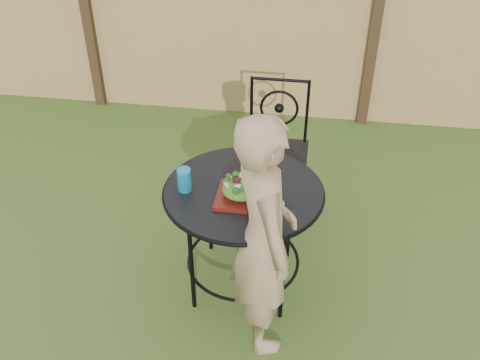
{
  "coord_description": "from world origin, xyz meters",
  "views": [
    {
      "loc": [
        0.83,
        -2.47,
        2.52
      ],
      "look_at": [
        0.45,
        -0.02,
        0.75
      ],
      "focal_mm": 40.0,
      "sensor_mm": 36.0,
      "label": 1
    }
  ],
  "objects": [
    {
      "name": "salad_plate",
      "position": [
        0.48,
        -0.15,
        0.74
      ],
      "size": [
        0.27,
        0.27,
        0.02
      ],
      "primitive_type": "cube",
      "color": "#3E080A",
      "rests_on": "patio_table"
    },
    {
      "name": "salad",
      "position": [
        0.48,
        -0.15,
        0.79
      ],
      "size": [
        0.21,
        0.21,
        0.08
      ],
      "primitive_type": "ellipsoid",
      "color": "#235614",
      "rests_on": "salad_plate"
    },
    {
      "name": "patio_table",
      "position": [
        0.48,
        -0.07,
        0.59
      ],
      "size": [
        0.92,
        0.92,
        0.72
      ],
      "color": "black",
      "rests_on": "ground"
    },
    {
      "name": "fence",
      "position": [
        -0.0,
        2.19,
        0.95
      ],
      "size": [
        8.0,
        0.12,
        1.9
      ],
      "color": "tan",
      "rests_on": "ground"
    },
    {
      "name": "diner",
      "position": [
        0.64,
        -0.44,
        0.71
      ],
      "size": [
        0.51,
        0.61,
        1.42
      ],
      "primitive_type": "imported",
      "rotation": [
        0.0,
        0.0,
        1.95
      ],
      "color": "#9E7D5A",
      "rests_on": "ground"
    },
    {
      "name": "patio_chair",
      "position": [
        0.59,
        0.79,
        0.5
      ],
      "size": [
        0.46,
        0.46,
        0.95
      ],
      "color": "black",
      "rests_on": "ground"
    },
    {
      "name": "drinking_glass",
      "position": [
        0.16,
        -0.12,
        0.79
      ],
      "size": [
        0.08,
        0.08,
        0.14
      ],
      "primitive_type": "cylinder",
      "color": "#0E7AA8",
      "rests_on": "patio_table"
    },
    {
      "name": "fork",
      "position": [
        0.49,
        -0.15,
        0.92
      ],
      "size": [
        0.01,
        0.01,
        0.18
      ],
      "primitive_type": "cylinder",
      "color": "silver",
      "rests_on": "salad"
    },
    {
      "name": "ground",
      "position": [
        0.0,
        0.0,
        0.0
      ],
      "size": [
        60.0,
        60.0,
        0.0
      ],
      "primitive_type": "plane",
      "color": "#2C4D18",
      "rests_on": "ground"
    }
  ]
}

